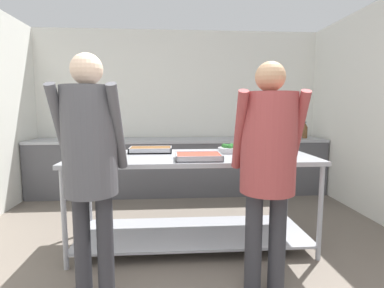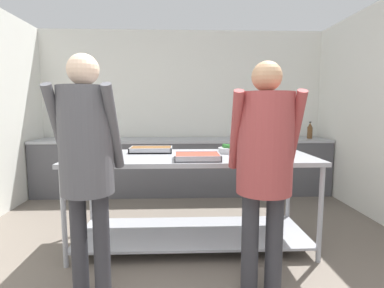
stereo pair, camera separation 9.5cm
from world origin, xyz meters
TOP-DOWN VIEW (x-y plane):
  - wall_rear at (0.00, 4.06)m, footprint 4.79×0.06m
  - back_counter at (0.00, 3.69)m, footprint 4.63×0.65m
  - serving_counter at (0.08, 1.82)m, footprint 2.33×0.89m
  - plate_stack at (-0.74, 1.55)m, footprint 0.28×0.28m
  - serving_tray_roast at (-0.35, 2.06)m, footprint 0.44×0.26m
  - serving_tray_vegetables at (0.11, 1.57)m, footprint 0.41×0.31m
  - broccoli_bowl at (0.45, 1.96)m, footprint 0.20×0.20m
  - sauce_pan at (0.81, 2.00)m, footprint 0.44×0.30m
  - guest_serving_left at (0.56, 1.00)m, footprint 0.50×0.39m
  - guest_serving_right at (-0.68, 0.97)m, footprint 0.47×0.36m
  - water_bottle at (2.06, 3.69)m, footprint 0.08×0.08m

SIDE VIEW (x-z plane):
  - back_counter at x=0.00m, z-range 0.00..0.88m
  - serving_counter at x=0.08m, z-range 0.16..1.07m
  - serving_tray_roast at x=-0.35m, z-range 0.91..0.97m
  - serving_tray_vegetables at x=0.11m, z-range 0.91..0.97m
  - plate_stack at x=-0.74m, z-range 0.91..0.99m
  - broccoli_bowl at x=0.45m, z-range 0.90..1.00m
  - sauce_pan at x=0.81m, z-range 0.92..1.01m
  - water_bottle at x=2.06m, z-range 0.87..1.14m
  - guest_serving_left at x=0.56m, z-range 0.19..1.89m
  - guest_serving_right at x=-0.68m, z-range 0.21..1.94m
  - wall_rear at x=0.00m, z-range 0.00..2.65m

